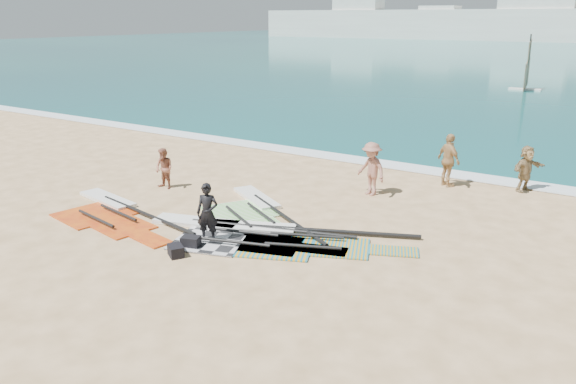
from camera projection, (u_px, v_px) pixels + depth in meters
The scene contains 15 objects.
ground at pixel (232, 277), 13.84m from camera, with size 300.00×300.00×0.00m, color #E4BA86.
surf_line at pixel (413, 169), 23.71m from camera, with size 300.00×1.20×0.04m, color white.
far_town at pixel (553, 24), 140.94m from camera, with size 160.00×8.00×12.00m.
rig_grey at pixel (229, 233), 16.57m from camera, with size 6.47×3.54×0.20m.
rig_green at pixel (257, 211), 18.43m from camera, with size 5.57×4.56×0.20m.
rig_orange at pixel (290, 237), 16.26m from camera, with size 6.43×3.96×0.20m.
rig_red at pixel (113, 211), 18.38m from camera, with size 6.24×3.02×0.20m.
gear_bag_near at pixel (191, 242), 15.61m from camera, with size 0.50×0.36×0.32m, color black.
gear_bag_far at pixel (176, 251), 15.03m from camera, with size 0.51×0.35×0.30m, color black.
person_wetsuit at pixel (207, 213), 15.81m from camera, with size 0.63×0.41×1.72m, color black.
beachgoer_left at pixel (164, 169), 20.81m from camera, with size 0.74×0.58×1.52m, color #995C46.
beachgoer_mid at pixel (371, 169), 19.99m from camera, with size 1.25×0.72×1.93m, color #9C6556.
beachgoer_back at pixel (449, 160), 21.00m from camera, with size 1.18×0.49×2.02m, color tan.
beachgoer_right at pixel (526, 169), 20.45m from camera, with size 1.59×0.51×1.71m, color #957A50.
windsurfer_left at pixel (527, 75), 48.37m from camera, with size 2.68×3.22×4.80m.
Camera 1 is at (7.98, -9.82, 6.15)m, focal length 35.00 mm.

